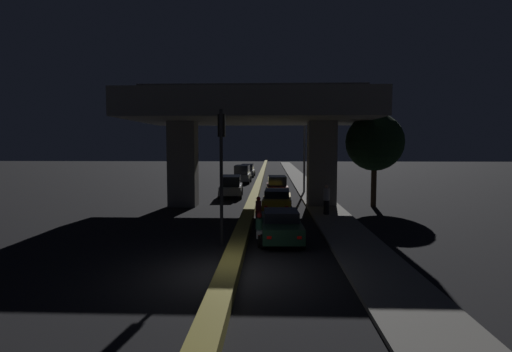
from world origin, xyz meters
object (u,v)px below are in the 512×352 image
object	(u,v)px
car_grey_second_oncoming	(242,174)
motorcycle_red_filtering_mid	(258,211)
pedestrian_on_sidewalk	(326,200)
street_lamp	(300,136)
car_grey_lead_oncoming	(231,186)
motorcycle_white_filtering_near	(259,231)
car_taxi_yellow_second	(277,201)
traffic_light_left_of_median	(221,154)
car_dark_red_third	(277,186)
car_dark_green_lead	(281,225)
car_silver_third_oncoming	(247,170)

from	to	relation	value
car_grey_second_oncoming	motorcycle_red_filtering_mid	distance (m)	23.71
pedestrian_on_sidewalk	street_lamp	bearing A→B (deg)	93.50
car_grey_lead_oncoming	motorcycle_white_filtering_near	bearing A→B (deg)	7.63
car_taxi_yellow_second	car_grey_lead_oncoming	bearing A→B (deg)	27.58
traffic_light_left_of_median	street_lamp	size ratio (longest dim) A/B	0.66
traffic_light_left_of_median	street_lamp	distance (m)	19.81
car_taxi_yellow_second	pedestrian_on_sidewalk	world-z (taller)	pedestrian_on_sidewalk
street_lamp	car_grey_lead_oncoming	size ratio (longest dim) A/B	1.93
car_grey_lead_oncoming	car_grey_second_oncoming	xyz separation A→B (m)	(0.02, 12.61, 0.13)
traffic_light_left_of_median	car_dark_red_third	xyz separation A→B (m)	(2.59, 16.73, -3.01)
traffic_light_left_of_median	motorcycle_white_filtering_near	xyz separation A→B (m)	(1.58, 0.34, -3.32)
car_dark_green_lead	car_taxi_yellow_second	bearing A→B (deg)	-1.59
car_grey_lead_oncoming	traffic_light_left_of_median	bearing A→B (deg)	1.97
car_dark_red_third	motorcycle_white_filtering_near	size ratio (longest dim) A/B	2.37
car_taxi_yellow_second	motorcycle_red_filtering_mid	size ratio (longest dim) A/B	2.49
car_dark_red_third	motorcycle_white_filtering_near	distance (m)	16.43
car_grey_second_oncoming	car_taxi_yellow_second	bearing A→B (deg)	11.62
traffic_light_left_of_median	car_grey_lead_oncoming	world-z (taller)	traffic_light_left_of_median
car_grey_second_oncoming	car_grey_lead_oncoming	bearing A→B (deg)	1.27
pedestrian_on_sidewalk	motorcycle_white_filtering_near	bearing A→B (deg)	-119.07
pedestrian_on_sidewalk	car_dark_green_lead	bearing A→B (deg)	-114.78
car_taxi_yellow_second	car_grey_second_oncoming	bearing A→B (deg)	12.45
car_grey_second_oncoming	car_silver_third_oncoming	size ratio (longest dim) A/B	0.94
car_taxi_yellow_second	pedestrian_on_sidewalk	size ratio (longest dim) A/B	2.60
traffic_light_left_of_median	car_dark_red_third	size ratio (longest dim) A/B	1.36
motorcycle_white_filtering_near	motorcycle_red_filtering_mid	xyz separation A→B (m)	(-0.20, 5.07, 0.02)
car_dark_green_lead	car_grey_lead_oncoming	xyz separation A→B (m)	(-3.77, 15.38, 0.24)
car_dark_green_lead	car_taxi_yellow_second	distance (m)	7.53
car_grey_second_oncoming	car_silver_third_oncoming	bearing A→B (deg)	-178.79
car_dark_red_third	street_lamp	bearing A→B (deg)	-42.20
street_lamp	motorcycle_red_filtering_mid	bearing A→B (deg)	-103.50
car_grey_lead_oncoming	car_silver_third_oncoming	xyz separation A→B (m)	(0.05, 22.37, -0.01)
street_lamp	car_grey_second_oncoming	bearing A→B (deg)	121.20
car_taxi_yellow_second	car_silver_third_oncoming	bearing A→B (deg)	9.13
car_silver_third_oncoming	motorcycle_white_filtering_near	bearing A→B (deg)	5.02
street_lamp	car_dark_green_lead	bearing A→B (deg)	-96.77
car_dark_red_third	pedestrian_on_sidewalk	distance (m)	9.89
street_lamp	car_grey_second_oncoming	xyz separation A→B (m)	(-5.92, 9.77, -4.06)
car_taxi_yellow_second	traffic_light_left_of_median	bearing A→B (deg)	165.96
car_dark_red_third	traffic_light_left_of_median	bearing A→B (deg)	169.33
traffic_light_left_of_median	motorcycle_red_filtering_mid	world-z (taller)	traffic_light_left_of_median
car_dark_green_lead	car_silver_third_oncoming	size ratio (longest dim) A/B	1.00
car_silver_third_oncoming	motorcycle_white_filtering_near	distance (m)	38.50
street_lamp	car_taxi_yellow_second	xyz separation A→B (m)	(-2.21, -10.69, -4.36)
car_dark_green_lead	car_silver_third_oncoming	distance (m)	37.94
car_grey_lead_oncoming	car_taxi_yellow_second	bearing A→B (deg)	23.00
car_dark_green_lead	car_grey_second_oncoming	size ratio (longest dim) A/B	1.06
motorcycle_white_filtering_near	motorcycle_red_filtering_mid	size ratio (longest dim) A/B	0.96
car_dark_red_third	car_silver_third_oncoming	bearing A→B (deg)	7.89
car_dark_green_lead	car_dark_red_third	distance (m)	15.75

